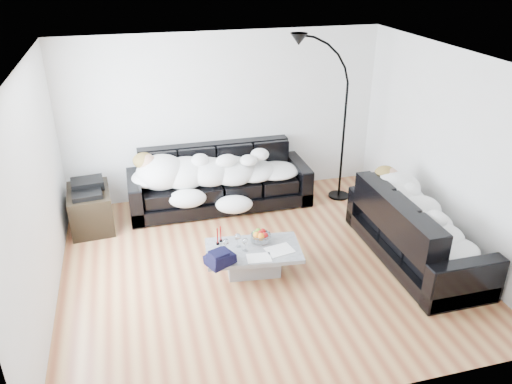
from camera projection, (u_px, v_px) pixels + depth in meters
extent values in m
plane|color=#964D2D|center=(262.00, 264.00, 6.45)|extent=(5.00, 5.00, 0.00)
cube|color=silver|center=(224.00, 116.00, 7.83)|extent=(5.00, 0.02, 2.60)
cube|color=silver|center=(36.00, 197.00, 5.30)|extent=(0.02, 4.50, 2.60)
cube|color=silver|center=(448.00, 152.00, 6.45)|extent=(0.02, 4.50, 2.60)
plane|color=white|center=(263.00, 61.00, 5.30)|extent=(5.00, 5.00, 0.00)
cube|color=black|center=(219.00, 178.00, 7.75)|extent=(2.78, 0.96, 0.91)
cube|color=black|center=(417.00, 228.00, 6.40)|extent=(0.95, 2.21, 0.89)
ellipsoid|color=#0C543E|center=(390.00, 187.00, 6.85)|extent=(0.42, 0.38, 0.20)
cube|color=#939699|center=(253.00, 260.00, 6.23)|extent=(1.23, 0.81, 0.34)
cylinder|color=white|center=(261.00, 236.00, 6.29)|extent=(0.29, 0.29, 0.16)
cylinder|color=white|center=(238.00, 240.00, 6.16)|extent=(0.09, 0.09, 0.19)
cylinder|color=white|center=(226.00, 245.00, 6.06)|extent=(0.09, 0.09, 0.18)
cylinder|color=white|center=(245.00, 245.00, 6.08)|extent=(0.09, 0.09, 0.18)
cylinder|color=maroon|center=(217.00, 237.00, 6.20)|extent=(0.05, 0.05, 0.23)
cylinder|color=maroon|center=(221.00, 234.00, 6.27)|extent=(0.04, 0.04, 0.21)
cube|color=silver|center=(280.00, 250.00, 6.12)|extent=(0.37, 0.31, 0.01)
cube|color=silver|center=(259.00, 258.00, 5.97)|extent=(0.31, 0.24, 0.01)
cube|color=black|center=(91.00, 209.00, 7.20)|extent=(0.63, 0.88, 0.58)
cube|color=black|center=(87.00, 187.00, 7.04)|extent=(0.47, 0.39, 0.13)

